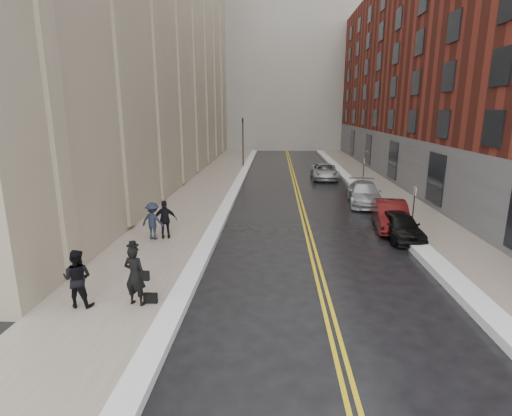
# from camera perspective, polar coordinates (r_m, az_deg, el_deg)

# --- Properties ---
(ground) EXTENTS (160.00, 160.00, 0.00)m
(ground) POSITION_cam_1_polar(r_m,az_deg,el_deg) (13.58, -0.97, -12.43)
(ground) COLOR black
(ground) RESTS_ON ground
(sidewalk_left) EXTENTS (4.00, 64.00, 0.15)m
(sidewalk_left) POSITION_cam_1_polar(r_m,az_deg,el_deg) (29.25, -7.76, 2.04)
(sidewalk_left) COLOR gray
(sidewalk_left) RESTS_ON ground
(sidewalk_right) EXTENTS (3.00, 64.00, 0.15)m
(sidewalk_right) POSITION_cam_1_polar(r_m,az_deg,el_deg) (29.91, 18.61, 1.70)
(sidewalk_right) COLOR gray
(sidewalk_right) RESTS_ON ground
(lane_stripe_a) EXTENTS (0.12, 64.00, 0.01)m
(lane_stripe_a) POSITION_cam_1_polar(r_m,az_deg,el_deg) (28.82, 5.83, 1.78)
(lane_stripe_a) COLOR gold
(lane_stripe_a) RESTS_ON ground
(lane_stripe_b) EXTENTS (0.12, 64.00, 0.01)m
(lane_stripe_b) POSITION_cam_1_polar(r_m,az_deg,el_deg) (28.84, 6.31, 1.77)
(lane_stripe_b) COLOR gold
(lane_stripe_b) RESTS_ON ground
(snow_ridge_left) EXTENTS (0.70, 60.80, 0.26)m
(snow_ridge_left) POSITION_cam_1_polar(r_m,az_deg,el_deg) (28.91, -3.27, 2.12)
(snow_ridge_left) COLOR white
(snow_ridge_left) RESTS_ON ground
(snow_ridge_right) EXTENTS (0.85, 60.80, 0.30)m
(snow_ridge_right) POSITION_cam_1_polar(r_m,az_deg,el_deg) (29.44, 15.15, 1.91)
(snow_ridge_right) COLOR white
(snow_ridge_right) RESTS_ON ground
(building_right) EXTENTS (14.00, 50.00, 18.00)m
(building_right) POSITION_cam_1_polar(r_m,az_deg,el_deg) (39.02, 29.42, 16.58)
(building_right) COLOR maroon
(building_right) RESTS_ON ground
(tower_far_right) EXTENTS (22.00, 18.00, 44.00)m
(tower_far_right) POSITION_cam_1_polar(r_m,az_deg,el_deg) (80.84, 13.38, 24.96)
(tower_far_right) COLOR slate
(tower_far_right) RESTS_ON ground
(traffic_signal) EXTENTS (0.18, 0.15, 5.20)m
(traffic_signal) POSITION_cam_1_polar(r_m,az_deg,el_deg) (42.38, -1.88, 9.92)
(traffic_signal) COLOR black
(traffic_signal) RESTS_ON ground
(parking_sign_near) EXTENTS (0.06, 0.35, 2.23)m
(parking_sign_near) POSITION_cam_1_polar(r_m,az_deg,el_deg) (21.86, 21.62, 0.58)
(parking_sign_near) COLOR black
(parking_sign_near) RESTS_ON ground
(parking_sign_far) EXTENTS (0.06, 0.35, 2.23)m
(parking_sign_far) POSITION_cam_1_polar(r_m,az_deg,el_deg) (33.24, 15.12, 5.36)
(parking_sign_far) COLOR black
(parking_sign_far) RESTS_ON ground
(car_black) EXTENTS (1.68, 3.85, 1.29)m
(car_black) POSITION_cam_1_polar(r_m,az_deg,el_deg) (20.24, 19.89, -2.36)
(car_black) COLOR black
(car_black) RESTS_ON ground
(car_maroon) EXTENTS (2.01, 4.51, 1.44)m
(car_maroon) POSITION_cam_1_polar(r_m,az_deg,el_deg) (21.74, 18.67, -0.97)
(car_maroon) COLOR #400B0B
(car_maroon) RESTS_ON ground
(car_silver_near) EXTENTS (2.52, 5.08, 1.42)m
(car_silver_near) POSITION_cam_1_polar(r_m,az_deg,el_deg) (26.90, 15.23, 2.02)
(car_silver_near) COLOR #A1A2A8
(car_silver_near) RESTS_ON ground
(car_silver_far) EXTENTS (2.38, 4.93, 1.36)m
(car_silver_far) POSITION_cam_1_polar(r_m,az_deg,el_deg) (36.09, 9.77, 5.19)
(car_silver_far) COLOR #A0A4A8
(car_silver_far) RESTS_ON ground
(pedestrian_main) EXTENTS (0.79, 0.61, 1.92)m
(pedestrian_main) POSITION_cam_1_polar(r_m,az_deg,el_deg) (12.87, -16.91, -9.20)
(pedestrian_main) COLOR black
(pedestrian_main) RESTS_ON sidewalk_left
(pedestrian_a) EXTENTS (0.89, 0.69, 1.81)m
(pedestrian_a) POSITION_cam_1_polar(r_m,az_deg,el_deg) (13.40, -24.16, -9.15)
(pedestrian_a) COLOR black
(pedestrian_a) RESTS_ON sidewalk_left
(pedestrian_b) EXTENTS (1.25, 0.89, 1.75)m
(pedestrian_b) POSITION_cam_1_polar(r_m,az_deg,el_deg) (19.02, -14.52, -1.79)
(pedestrian_b) COLOR #191F2E
(pedestrian_b) RESTS_ON sidewalk_left
(pedestrian_c) EXTENTS (1.12, 0.64, 1.80)m
(pedestrian_c) POSITION_cam_1_polar(r_m,az_deg,el_deg) (19.00, -12.83, -1.63)
(pedestrian_c) COLOR black
(pedestrian_c) RESTS_ON sidewalk_left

